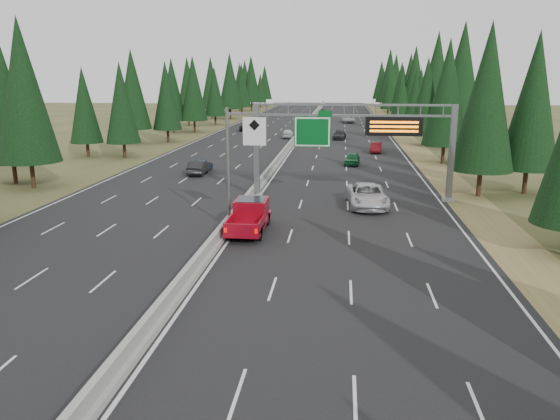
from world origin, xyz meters
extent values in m
cube|color=black|center=(0.00, 80.00, 0.04)|extent=(32.00, 260.00, 0.08)
cube|color=olive|center=(17.80, 80.00, 0.03)|extent=(3.60, 260.00, 0.06)
cube|color=#404520|center=(-17.80, 80.00, 0.03)|extent=(3.60, 260.00, 0.06)
cube|color=gray|center=(0.00, 80.00, 0.23)|extent=(0.70, 260.00, 0.30)
cube|color=gray|center=(0.00, 80.00, 0.63)|extent=(0.30, 260.00, 0.60)
cube|color=slate|center=(0.35, 35.00, 3.98)|extent=(0.45, 0.45, 7.80)
cube|color=gray|center=(0.35, 35.00, 0.23)|extent=(0.90, 0.90, 0.30)
cube|color=slate|center=(16.20, 35.00, 3.98)|extent=(0.45, 0.45, 7.80)
cube|color=gray|center=(16.20, 35.00, 0.23)|extent=(0.90, 0.90, 0.30)
cube|color=slate|center=(8.28, 35.00, 7.80)|extent=(15.85, 0.35, 0.16)
cube|color=slate|center=(8.28, 35.00, 6.96)|extent=(15.85, 0.35, 0.16)
cube|color=#054C19|center=(5.00, 34.75, 5.63)|extent=(3.00, 0.10, 2.50)
cube|color=silver|center=(5.00, 34.69, 5.63)|extent=(2.85, 0.02, 2.35)
cube|color=#054C19|center=(6.00, 34.75, 7.13)|extent=(1.10, 0.10, 0.45)
cube|color=black|center=(11.50, 34.70, 6.13)|extent=(4.50, 0.40, 1.50)
cube|color=orange|center=(11.50, 34.48, 6.48)|extent=(3.80, 0.02, 0.18)
cube|color=orange|center=(11.50, 34.48, 6.13)|extent=(3.80, 0.02, 0.18)
cube|color=orange|center=(11.50, 34.48, 5.78)|extent=(3.80, 0.02, 0.18)
cylinder|color=slate|center=(0.00, 25.00, 4.08)|extent=(0.20, 0.20, 8.00)
cube|color=gray|center=(0.00, 25.00, 0.18)|extent=(0.50, 0.50, 0.20)
cube|color=slate|center=(1.00, 25.00, 7.68)|extent=(2.00, 0.15, 0.15)
cube|color=silver|center=(1.80, 24.88, 6.58)|extent=(1.50, 0.06, 1.80)
cylinder|color=black|center=(19.12, 37.30, 1.15)|extent=(0.40, 0.40, 2.31)
cone|color=black|center=(19.12, 37.30, 8.37)|extent=(5.20, 5.20, 12.13)
cylinder|color=black|center=(23.43, 39.11, 1.11)|extent=(0.40, 0.40, 2.21)
cone|color=black|center=(23.43, 39.11, 8.02)|extent=(4.98, 4.98, 11.61)
cylinder|color=black|center=(19.23, 55.40, 1.14)|extent=(0.40, 0.40, 2.29)
cone|color=black|center=(19.23, 55.40, 8.30)|extent=(5.15, 5.15, 12.02)
cylinder|color=black|center=(23.35, 53.79, 1.05)|extent=(0.40, 0.40, 2.10)
cone|color=black|center=(23.35, 53.79, 7.62)|extent=(4.73, 4.73, 11.04)
cylinder|color=black|center=(19.60, 73.40, 1.03)|extent=(0.40, 0.40, 2.06)
cone|color=black|center=(19.60, 73.40, 7.45)|extent=(4.63, 4.63, 10.79)
cylinder|color=black|center=(23.68, 69.85, 1.40)|extent=(0.40, 0.40, 2.80)
cone|color=black|center=(23.68, 69.85, 10.15)|extent=(6.30, 6.30, 14.69)
cylinder|color=black|center=(20.07, 89.37, 0.92)|extent=(0.40, 0.40, 1.85)
cone|color=black|center=(20.07, 89.37, 6.70)|extent=(4.16, 4.16, 9.70)
cylinder|color=black|center=(23.39, 89.27, 1.41)|extent=(0.40, 0.40, 2.83)
cone|color=black|center=(23.39, 89.27, 10.25)|extent=(6.36, 6.36, 14.84)
cylinder|color=black|center=(19.42, 106.89, 0.93)|extent=(0.40, 0.40, 1.86)
cone|color=black|center=(19.42, 106.89, 6.73)|extent=(4.18, 4.18, 9.75)
cylinder|color=black|center=(23.22, 106.81, 0.94)|extent=(0.40, 0.40, 1.89)
cone|color=black|center=(23.22, 106.81, 6.85)|extent=(4.25, 4.25, 9.92)
cylinder|color=black|center=(20.91, 122.97, 1.08)|extent=(0.40, 0.40, 2.17)
cone|color=black|center=(20.91, 122.97, 7.86)|extent=(4.88, 4.88, 11.39)
cylinder|color=black|center=(23.87, 122.28, 1.37)|extent=(0.40, 0.40, 2.73)
cone|color=black|center=(23.87, 122.28, 9.91)|extent=(6.15, 6.15, 14.35)
cylinder|color=black|center=(19.31, 137.39, 0.91)|extent=(0.40, 0.40, 1.82)
cone|color=black|center=(19.31, 137.39, 6.61)|extent=(4.10, 4.10, 9.57)
cylinder|color=black|center=(24.57, 137.56, 1.28)|extent=(0.40, 0.40, 2.56)
cone|color=black|center=(24.57, 137.56, 9.30)|extent=(5.77, 5.77, 13.47)
cylinder|color=black|center=(20.59, 153.03, 1.43)|extent=(0.40, 0.40, 2.87)
cone|color=black|center=(20.59, 153.03, 10.39)|extent=(6.45, 6.45, 15.05)
cylinder|color=black|center=(24.59, 154.49, 1.06)|extent=(0.40, 0.40, 2.12)
cone|color=black|center=(24.59, 154.49, 7.68)|extent=(4.77, 4.77, 11.12)
cylinder|color=black|center=(20.15, 171.08, 1.02)|extent=(0.40, 0.40, 2.05)
cone|color=black|center=(20.15, 171.08, 7.43)|extent=(4.61, 4.61, 10.76)
cylinder|color=black|center=(24.10, 172.59, 1.38)|extent=(0.40, 0.40, 2.75)
cone|color=black|center=(24.10, 172.59, 9.98)|extent=(6.20, 6.20, 14.46)
cylinder|color=black|center=(20.63, 187.92, 1.25)|extent=(0.40, 0.40, 2.50)
cone|color=black|center=(20.63, 187.92, 9.04)|extent=(5.61, 5.61, 13.10)
cylinder|color=black|center=(23.93, 187.01, 0.95)|extent=(0.40, 0.40, 1.89)
cone|color=black|center=(23.93, 187.01, 6.85)|extent=(4.25, 4.25, 9.93)
cylinder|color=black|center=(-20.76, 36.69, 1.22)|extent=(0.40, 0.40, 2.43)
cone|color=black|center=(-20.76, 36.69, 8.82)|extent=(5.47, 5.47, 12.77)
cylinder|color=black|center=(-23.74, 38.63, 1.02)|extent=(0.40, 0.40, 2.05)
cone|color=black|center=(-23.74, 38.63, 7.42)|extent=(4.60, 4.60, 10.74)
cylinder|color=black|center=(-19.86, 56.20, 0.95)|extent=(0.40, 0.40, 1.90)
cone|color=black|center=(-19.86, 56.20, 6.89)|extent=(4.28, 4.28, 9.98)
cylinder|color=black|center=(-24.92, 56.62, 0.90)|extent=(0.40, 0.40, 1.81)
cone|color=black|center=(-24.92, 56.62, 6.55)|extent=(4.06, 4.06, 9.48)
cylinder|color=black|center=(-19.65, 73.33, 1.00)|extent=(0.40, 0.40, 1.99)
cone|color=black|center=(-19.65, 73.33, 7.22)|extent=(4.48, 4.48, 10.45)
cylinder|color=black|center=(-24.00, 70.85, 1.13)|extent=(0.40, 0.40, 2.26)
cone|color=black|center=(-24.00, 70.85, 8.19)|extent=(5.09, 5.09, 11.87)
cylinder|color=black|center=(-19.55, 88.82, 1.10)|extent=(0.40, 0.40, 2.20)
cone|color=black|center=(-19.55, 88.82, 7.98)|extent=(4.95, 4.95, 11.56)
cylinder|color=black|center=(-23.43, 88.59, 1.07)|extent=(0.40, 0.40, 2.14)
cone|color=black|center=(-23.43, 88.59, 7.76)|extent=(4.82, 4.82, 11.24)
cylinder|color=black|center=(-19.37, 104.94, 0.97)|extent=(0.40, 0.40, 1.94)
cone|color=black|center=(-19.37, 104.94, 7.04)|extent=(4.37, 4.37, 10.20)
cylinder|color=black|center=(-24.69, 103.36, 1.12)|extent=(0.40, 0.40, 2.25)
cone|color=black|center=(-24.69, 103.36, 8.15)|extent=(5.06, 5.06, 11.80)
cylinder|color=black|center=(-19.54, 122.00, 1.25)|extent=(0.40, 0.40, 2.50)
cone|color=black|center=(-19.54, 122.00, 9.08)|extent=(5.63, 5.63, 13.15)
cylinder|color=black|center=(-24.52, 123.43, 1.19)|extent=(0.40, 0.40, 2.38)
cone|color=black|center=(-24.52, 123.43, 8.64)|extent=(5.36, 5.36, 12.51)
cylinder|color=black|center=(-19.57, 137.65, 1.09)|extent=(0.40, 0.40, 2.18)
cone|color=black|center=(-19.57, 137.65, 7.92)|extent=(4.92, 4.92, 11.47)
cylinder|color=black|center=(-23.21, 138.16, 0.94)|extent=(0.40, 0.40, 1.88)
cone|color=black|center=(-23.21, 138.16, 6.81)|extent=(4.23, 4.23, 9.86)
cylinder|color=black|center=(-19.84, 155.13, 1.31)|extent=(0.40, 0.40, 2.61)
cone|color=black|center=(-19.84, 155.13, 9.46)|extent=(5.87, 5.87, 13.71)
cylinder|color=black|center=(-23.03, 153.40, 1.13)|extent=(0.40, 0.40, 2.25)
cone|color=black|center=(-23.03, 153.40, 8.17)|extent=(5.07, 5.07, 11.83)
cylinder|color=black|center=(-19.63, 172.30, 0.90)|extent=(0.40, 0.40, 1.80)
cone|color=black|center=(-19.63, 172.30, 6.53)|extent=(4.05, 4.05, 9.45)
cylinder|color=black|center=(-24.99, 173.58, 1.24)|extent=(0.40, 0.40, 2.49)
cone|color=black|center=(-24.99, 173.58, 9.01)|extent=(5.59, 5.59, 13.05)
cylinder|color=black|center=(-20.17, 186.60, 1.13)|extent=(0.40, 0.40, 2.26)
cone|color=black|center=(-20.17, 186.60, 8.18)|extent=(5.08, 5.08, 11.85)
cylinder|color=black|center=(-24.89, 188.98, 1.09)|extent=(0.40, 0.40, 2.19)
cone|color=black|center=(-24.89, 188.98, 7.93)|extent=(4.92, 4.92, 11.48)
imported|color=silver|center=(9.49, 32.28, 0.96)|extent=(3.38, 6.51, 1.75)
cylinder|color=black|center=(0.57, 22.29, 0.52)|extent=(0.33, 0.88, 0.88)
cylinder|color=black|center=(2.43, 22.29, 0.52)|extent=(0.33, 0.88, 0.88)
cylinder|color=black|center=(0.57, 25.91, 0.52)|extent=(0.33, 0.88, 0.88)
cylinder|color=black|center=(2.43, 25.91, 0.52)|extent=(0.33, 0.88, 0.88)
cube|color=maroon|center=(1.50, 24.16, 0.68)|extent=(2.19, 6.14, 0.33)
cube|color=maroon|center=(1.50, 25.14, 1.45)|extent=(2.08, 2.41, 1.21)
cube|color=black|center=(1.50, 25.14, 1.78)|extent=(1.86, 2.08, 0.60)
cube|color=maroon|center=(0.46, 22.51, 1.07)|extent=(0.11, 2.63, 0.66)
cube|color=maroon|center=(2.54, 22.51, 1.07)|extent=(0.11, 2.63, 0.66)
cube|color=maroon|center=(1.50, 21.20, 1.07)|extent=(2.19, 0.11, 0.66)
imported|color=#16602F|center=(8.67, 53.34, 0.78)|extent=(1.99, 4.24, 1.40)
imported|color=#610D13|center=(12.02, 64.22, 0.75)|extent=(1.80, 4.18, 1.34)
imported|color=black|center=(7.05, 79.94, 0.77)|extent=(2.30, 4.87, 1.37)
imported|color=#B3B3B3|center=(8.77, 113.79, 0.91)|extent=(2.96, 6.05, 1.65)
imported|color=black|center=(1.88, 143.88, 0.74)|extent=(1.70, 3.94, 1.33)
imported|color=black|center=(-7.38, 45.18, 0.80)|extent=(1.62, 4.43, 1.45)
imported|color=navy|center=(-7.57, 46.57, 0.76)|extent=(1.93, 4.67, 1.35)
imported|color=silver|center=(-1.50, 80.88, 0.82)|extent=(1.87, 4.41, 1.49)
imported|color=black|center=(-10.40, 92.79, 0.84)|extent=(2.85, 5.60, 1.52)
camera|label=1|loc=(7.35, -9.87, 9.98)|focal=35.00mm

